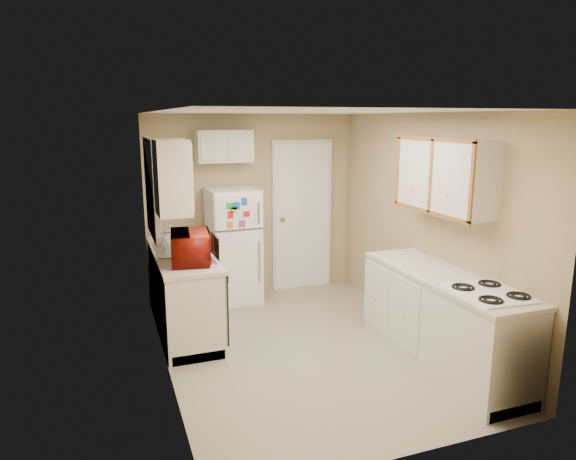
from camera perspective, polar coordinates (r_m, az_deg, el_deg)
name	(u,v)px	position (r m, az deg, el deg)	size (l,w,h in m)	color
floor	(304,347)	(5.51, 1.82, -12.84)	(3.80, 3.80, 0.00)	#B6AD97
ceiling	(306,112)	(4.99, 2.01, 12.99)	(3.80, 3.80, 0.00)	white
wall_left	(162,247)	(4.79, -13.85, -1.83)	(3.80, 3.80, 0.00)	tan
wall_right	(424,225)	(5.77, 14.92, 0.50)	(3.80, 3.80, 0.00)	tan
wall_back	(252,205)	(6.88, -3.99, 2.73)	(2.80, 2.80, 0.00)	tan
wall_front	(413,295)	(3.49, 13.68, -7.07)	(2.80, 2.80, 0.00)	tan
left_counter	(183,291)	(5.89, -11.54, -6.67)	(0.60, 1.80, 0.90)	silver
dishwasher	(221,302)	(5.37, -7.49, -7.97)	(0.03, 0.58, 0.72)	black
sink	(180,252)	(5.91, -11.93, -2.46)	(0.54, 0.74, 0.16)	gray
microwave	(191,248)	(5.31, -10.76, -1.96)	(0.32, 0.57, 0.38)	maroon
soap_bottle	(171,234)	(6.21, -12.90, -0.48)	(0.09, 0.10, 0.21)	beige
window_blinds	(152,188)	(5.75, -14.83, 4.50)	(0.10, 0.98, 1.08)	silver
upper_cabinet_left	(172,178)	(4.91, -12.75, 5.71)	(0.30, 0.45, 0.70)	silver
refrigerator	(234,247)	(6.57, -6.07, -1.84)	(0.61, 0.59, 1.48)	white
cabinet_over_fridge	(224,146)	(6.55, -7.13, 9.23)	(0.70, 0.30, 0.40)	silver
interior_door	(302,216)	(7.10, 1.56, 1.58)	(0.86, 0.06, 2.08)	white
right_counter	(442,320)	(5.19, 16.77, -9.57)	(0.60, 2.00, 0.90)	silver
stove	(485,350)	(4.83, 21.04, -12.34)	(0.52, 0.64, 0.78)	white
upper_cabinet_right	(445,175)	(5.20, 17.05, 5.81)	(0.30, 1.20, 0.70)	silver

